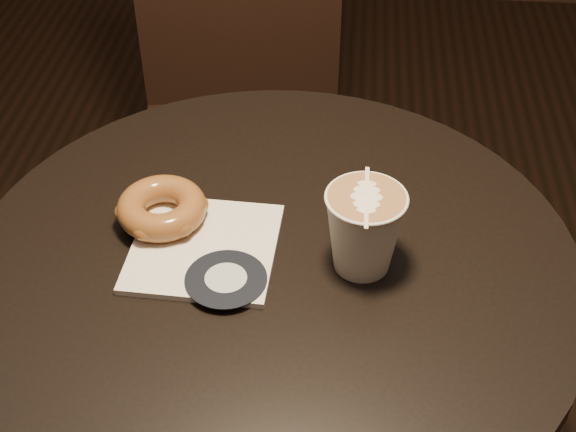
% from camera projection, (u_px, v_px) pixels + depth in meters
% --- Properties ---
extents(cafe_table, '(0.70, 0.70, 0.75)m').
position_uv_depth(cafe_table, '(274.00, 367.00, 1.04)').
color(cafe_table, black).
rests_on(cafe_table, ground).
extents(chair, '(0.45, 0.45, 1.00)m').
position_uv_depth(chair, '(242.00, 81.00, 1.55)').
color(chair, black).
rests_on(chair, ground).
extents(pastry_bag, '(0.17, 0.17, 0.01)m').
position_uv_depth(pastry_bag, '(204.00, 248.00, 0.91)').
color(pastry_bag, white).
rests_on(pastry_bag, cafe_table).
extents(doughnut, '(0.11, 0.11, 0.03)m').
position_uv_depth(doughnut, '(162.00, 208.00, 0.93)').
color(doughnut, brown).
rests_on(doughnut, pastry_bag).
extents(latte_cup, '(0.09, 0.09, 0.10)m').
position_uv_depth(latte_cup, '(364.00, 231.00, 0.86)').
color(latte_cup, silver).
rests_on(latte_cup, cafe_table).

